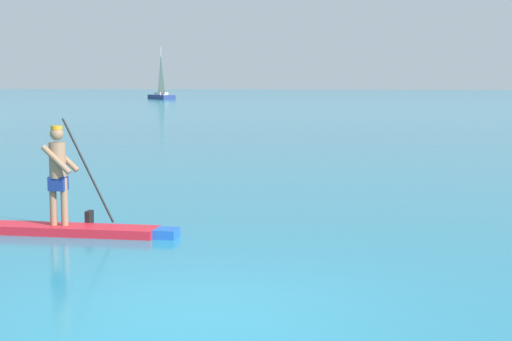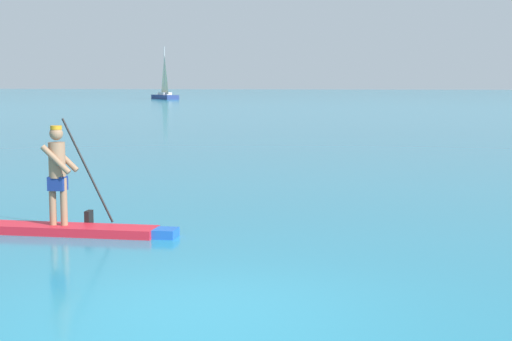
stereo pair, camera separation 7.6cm
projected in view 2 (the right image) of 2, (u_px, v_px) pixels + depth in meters
The scene contains 3 objects.
ground at pixel (195, 313), 8.04m from camera, with size 440.00×440.00×0.00m, color teal.
paddleboarder_mid_center at pixel (69, 213), 12.16m from camera, with size 3.43×0.76×1.82m.
sailboat_left_horizon at pixel (165, 93), 103.66m from camera, with size 5.02×5.67×7.00m.
Camera 2 is at (2.04, -7.57, 2.41)m, focal length 54.04 mm.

